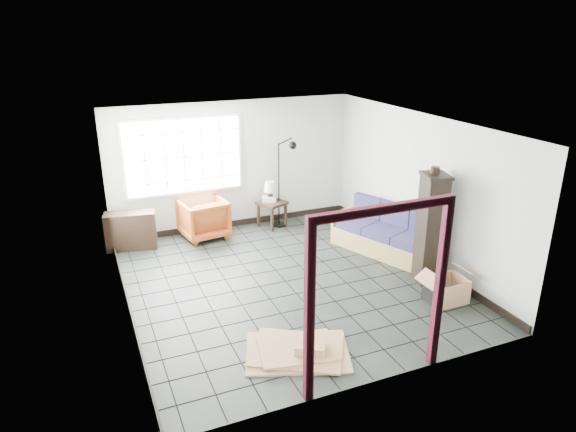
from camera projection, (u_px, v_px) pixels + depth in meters
name	position (u px, v px, depth m)	size (l,w,h in m)	color
ground	(286.00, 281.00, 8.45)	(5.50, 5.50, 0.00)	black
room_shell	(285.00, 183.00, 7.89)	(5.02, 5.52, 2.61)	silver
window_panel	(184.00, 156.00, 9.86)	(2.32, 0.08, 1.52)	silver
doorway_trim	(380.00, 275.00, 5.64)	(1.80, 0.08, 2.20)	#3D0D1A
futon_sofa	(388.00, 235.00, 9.45)	(1.47, 2.17, 0.90)	#A88D4C
armchair	(203.00, 216.00, 10.10)	(0.83, 0.78, 0.86)	maroon
side_table	(272.00, 206.00, 10.62)	(0.66, 0.66, 0.55)	black
table_lamp	(270.00, 187.00, 10.51)	(0.33, 0.33, 0.42)	black
projector	(269.00, 199.00, 10.59)	(0.35, 0.31, 0.10)	silver
floor_lamp	(285.00, 180.00, 10.45)	(0.50, 0.45, 1.89)	black
console_shelf	(131.00, 231.00, 9.59)	(0.96, 0.51, 0.71)	black
tall_shelf	(431.00, 228.00, 8.17)	(0.50, 0.58, 1.82)	black
pot	(435.00, 170.00, 7.86)	(0.14, 0.14, 0.11)	black
open_box	(446.00, 290.00, 7.80)	(0.91, 0.46, 0.51)	#886141
cardboard_pile	(299.00, 350.00, 6.58)	(1.55, 1.33, 0.19)	#886141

